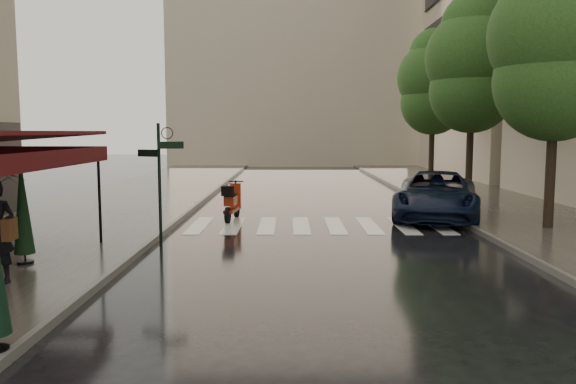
{
  "coord_description": "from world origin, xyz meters",
  "views": [
    {
      "loc": [
        2.08,
        -11.11,
        2.89
      ],
      "look_at": [
        2.05,
        2.69,
        1.4
      ],
      "focal_mm": 35.0,
      "sensor_mm": 36.0,
      "label": 1
    }
  ],
  "objects": [
    {
      "name": "sidewalk_far",
      "position": [
        10.25,
        12.0,
        0.06
      ],
      "size": [
        5.5,
        60.0,
        0.12
      ],
      "primitive_type": "cube",
      "color": "#38332D",
      "rests_on": "ground"
    },
    {
      "name": "parked_car",
      "position": [
        7.0,
        7.49,
        0.78
      ],
      "size": [
        4.01,
        6.11,
        1.56
      ],
      "primitive_type": "imported",
      "rotation": [
        0.0,
        0.0,
        -0.27
      ],
      "color": "black",
      "rests_on": "ground"
    },
    {
      "name": "scooter",
      "position": [
        0.21,
        7.0,
        0.57
      ],
      "size": [
        0.59,
        1.88,
        1.24
      ],
      "rotation": [
        0.0,
        0.0,
        -0.12
      ],
      "color": "black",
      "rests_on": "ground"
    },
    {
      "name": "sidewalk_near",
      "position": [
        -4.5,
        12.0,
        0.06
      ],
      "size": [
        6.0,
        60.0,
        0.12
      ],
      "primitive_type": "cube",
      "color": "#38332D",
      "rests_on": "ground"
    },
    {
      "name": "crosswalk",
      "position": [
        2.98,
        6.0,
        0.01
      ],
      "size": [
        7.85,
        3.2,
        0.01
      ],
      "color": "silver",
      "rests_on": "ground"
    },
    {
      "name": "tree_near",
      "position": [
        9.6,
        5.0,
        5.32
      ],
      "size": [
        3.8,
        3.8,
        7.99
      ],
      "color": "black",
      "rests_on": "sidewalk_far"
    },
    {
      "name": "signpost",
      "position": [
        -1.19,
        3.0,
        1.83
      ],
      "size": [
        1.17,
        0.29,
        3.1
      ],
      "color": "black",
      "rests_on": "ground"
    },
    {
      "name": "curb_far",
      "position": [
        7.45,
        12.0,
        0.07
      ],
      "size": [
        0.12,
        60.0,
        0.16
      ],
      "primitive_type": "cube",
      "color": "#595651",
      "rests_on": "ground"
    },
    {
      "name": "tree_far",
      "position": [
        9.7,
        19.0,
        5.46
      ],
      "size": [
        3.8,
        3.8,
        8.16
      ],
      "color": "black",
      "rests_on": "sidewalk_far"
    },
    {
      "name": "tree_mid",
      "position": [
        9.5,
        12.0,
        5.59
      ],
      "size": [
        3.8,
        3.8,
        8.34
      ],
      "color": "black",
      "rests_on": "sidewalk_far"
    },
    {
      "name": "haussmann_far",
      "position": [
        16.5,
        26.0,
        9.25
      ],
      "size": [
        8.0,
        16.0,
        18.5
      ],
      "primitive_type": "cube",
      "color": "#BCAA90",
      "rests_on": "ground"
    },
    {
      "name": "backdrop_building",
      "position": [
        3.0,
        38.0,
        10.0
      ],
      "size": [
        22.0,
        6.0,
        20.0
      ],
      "primitive_type": "cube",
      "color": "#BCAA90",
      "rests_on": "ground"
    },
    {
      "name": "parasol_back",
      "position": [
        -3.5,
        0.5,
        1.33
      ],
      "size": [
        0.42,
        0.42,
        2.25
      ],
      "color": "black",
      "rests_on": "sidewalk_near"
    },
    {
      "name": "ground",
      "position": [
        0.0,
        0.0,
        0.0
      ],
      "size": [
        120.0,
        120.0,
        0.0
      ],
      "primitive_type": "plane",
      "color": "black",
      "rests_on": "ground"
    },
    {
      "name": "curb_near",
      "position": [
        -1.45,
        12.0,
        0.07
      ],
      "size": [
        0.12,
        60.0,
        0.16
      ],
      "primitive_type": "cube",
      "color": "#595651",
      "rests_on": "ground"
    }
  ]
}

